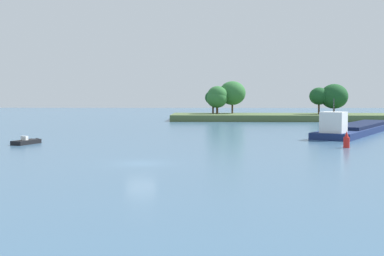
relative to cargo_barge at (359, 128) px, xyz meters
name	(u,v)px	position (x,y,z in m)	size (l,w,h in m)	color
ground_plane	(141,163)	(-29.63, -39.09, -0.81)	(400.00, 400.00, 0.00)	#3D607F
treeline_island	(276,109)	(-7.92, 42.94, 1.93)	(52.55, 17.24, 9.36)	#4C6038
cargo_barge	(359,128)	(0.00, 0.00, 0.00)	(21.77, 34.51, 5.54)	navy
small_motorboat	(26,142)	(-46.06, -21.19, -0.52)	(2.73, 4.42, 1.02)	black
channel_buoy_red	(346,141)	(-8.01, -24.37, 0.00)	(0.70, 0.70, 1.90)	red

